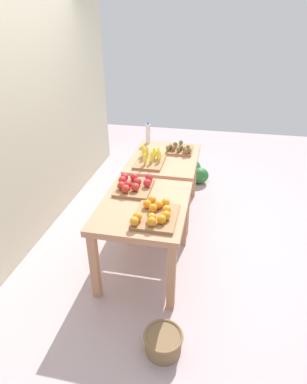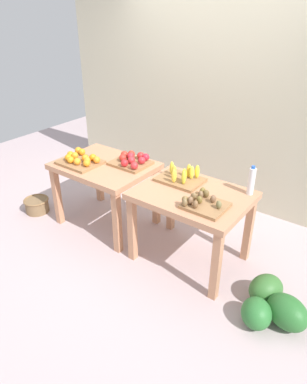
{
  "view_description": "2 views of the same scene",
  "coord_description": "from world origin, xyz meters",
  "px_view_note": "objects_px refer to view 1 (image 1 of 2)",
  "views": [
    {
      "loc": [
        -3.0,
        -0.59,
        2.29
      ],
      "look_at": [
        -0.06,
        0.01,
        0.61
      ],
      "focal_mm": 29.95,
      "sensor_mm": 36.0,
      "label": 1
    },
    {
      "loc": [
        1.97,
        -2.52,
        2.33
      ],
      "look_at": [
        0.1,
        0.02,
        0.61
      ],
      "focal_mm": 32.96,
      "sensor_mm": 36.0,
      "label": 2
    }
  ],
  "objects_px": {
    "display_table_left": "(144,214)",
    "display_table_right": "(164,165)",
    "watermelon_pile": "(190,172)",
    "kiwi_bin": "(180,149)",
    "water_bottle": "(148,133)",
    "apple_bin": "(133,185)",
    "wicker_basket": "(163,342)",
    "banana_crate": "(150,159)",
    "orange_bin": "(155,214)"
  },
  "relations": [
    {
      "from": "display_table_left",
      "to": "display_table_right",
      "type": "distance_m",
      "value": 1.12
    },
    {
      "from": "display_table_left",
      "to": "watermelon_pile",
      "type": "bearing_deg",
      "value": -6.82
    },
    {
      "from": "kiwi_bin",
      "to": "water_bottle",
      "type": "distance_m",
      "value": 0.52
    },
    {
      "from": "display_table_right",
      "to": "watermelon_pile",
      "type": "distance_m",
      "value": 1.11
    },
    {
      "from": "display_table_right",
      "to": "apple_bin",
      "type": "relative_size",
      "value": 2.55
    },
    {
      "from": "wicker_basket",
      "to": "display_table_left",
      "type": "bearing_deg",
      "value": 21.6
    },
    {
      "from": "water_bottle",
      "to": "wicker_basket",
      "type": "relative_size",
      "value": 0.92
    },
    {
      "from": "banana_crate",
      "to": "watermelon_pile",
      "type": "bearing_deg",
      "value": -18.19
    },
    {
      "from": "display_table_right",
      "to": "wicker_basket",
      "type": "distance_m",
      "value": 2.11
    },
    {
      "from": "display_table_right",
      "to": "apple_bin",
      "type": "distance_m",
      "value": 0.9
    },
    {
      "from": "display_table_left",
      "to": "apple_bin",
      "type": "height_order",
      "value": "apple_bin"
    },
    {
      "from": "kiwi_bin",
      "to": "wicker_basket",
      "type": "bearing_deg",
      "value": -175.06
    },
    {
      "from": "water_bottle",
      "to": "orange_bin",
      "type": "bearing_deg",
      "value": -165.85
    },
    {
      "from": "kiwi_bin",
      "to": "watermelon_pile",
      "type": "distance_m",
      "value": 1.01
    },
    {
      "from": "apple_bin",
      "to": "banana_crate",
      "type": "xyz_separation_m",
      "value": [
        0.65,
        -0.03,
        0.0
      ]
    },
    {
      "from": "display_table_right",
      "to": "orange_bin",
      "type": "relative_size",
      "value": 2.29
    },
    {
      "from": "orange_bin",
      "to": "apple_bin",
      "type": "xyz_separation_m",
      "value": [
        0.47,
        0.31,
        0.0
      ]
    },
    {
      "from": "watermelon_pile",
      "to": "apple_bin",
      "type": "bearing_deg",
      "value": 167.25
    },
    {
      "from": "orange_bin",
      "to": "kiwi_bin",
      "type": "height_order",
      "value": "orange_bin"
    },
    {
      "from": "wicker_basket",
      "to": "banana_crate",
      "type": "bearing_deg",
      "value": 15.11
    },
    {
      "from": "apple_bin",
      "to": "water_bottle",
      "type": "distance_m",
      "value": 1.31
    },
    {
      "from": "banana_crate",
      "to": "watermelon_pile",
      "type": "relative_size",
      "value": 0.65
    },
    {
      "from": "apple_bin",
      "to": "watermelon_pile",
      "type": "height_order",
      "value": "apple_bin"
    },
    {
      "from": "display_table_left",
      "to": "water_bottle",
      "type": "height_order",
      "value": "water_bottle"
    },
    {
      "from": "water_bottle",
      "to": "watermelon_pile",
      "type": "relative_size",
      "value": 0.41
    },
    {
      "from": "kiwi_bin",
      "to": "water_bottle",
      "type": "relative_size",
      "value": 1.31
    },
    {
      "from": "banana_crate",
      "to": "wicker_basket",
      "type": "relative_size",
      "value": 1.44
    },
    {
      "from": "watermelon_pile",
      "to": "wicker_basket",
      "type": "height_order",
      "value": "watermelon_pile"
    },
    {
      "from": "display_table_right",
      "to": "watermelon_pile",
      "type": "relative_size",
      "value": 1.54
    },
    {
      "from": "water_bottle",
      "to": "watermelon_pile",
      "type": "distance_m",
      "value": 1.07
    },
    {
      "from": "display_table_left",
      "to": "wicker_basket",
      "type": "distance_m",
      "value": 1.1
    },
    {
      "from": "display_table_right",
      "to": "display_table_left",
      "type": "bearing_deg",
      "value": 180.0
    },
    {
      "from": "orange_bin",
      "to": "kiwi_bin",
      "type": "relative_size",
      "value": 1.24
    },
    {
      "from": "banana_crate",
      "to": "display_table_right",
      "type": "bearing_deg",
      "value": -32.15
    },
    {
      "from": "display_table_left",
      "to": "water_bottle",
      "type": "relative_size",
      "value": 3.71
    },
    {
      "from": "banana_crate",
      "to": "water_bottle",
      "type": "xyz_separation_m",
      "value": [
        0.65,
        0.16,
        0.09
      ]
    },
    {
      "from": "display_table_left",
      "to": "kiwi_bin",
      "type": "relative_size",
      "value": 2.83
    },
    {
      "from": "orange_bin",
      "to": "wicker_basket",
      "type": "distance_m",
      "value": 1.0
    },
    {
      "from": "display_table_left",
      "to": "wicker_basket",
      "type": "relative_size",
      "value": 3.41
    },
    {
      "from": "banana_crate",
      "to": "wicker_basket",
      "type": "height_order",
      "value": "banana_crate"
    },
    {
      "from": "display_table_left",
      "to": "kiwi_bin",
      "type": "xyz_separation_m",
      "value": [
        1.32,
        -0.16,
        0.15
      ]
    },
    {
      "from": "orange_bin",
      "to": "apple_bin",
      "type": "bearing_deg",
      "value": 33.7
    },
    {
      "from": "display_table_right",
      "to": "water_bottle",
      "type": "xyz_separation_m",
      "value": [
        0.43,
        0.3,
        0.25
      ]
    },
    {
      "from": "water_bottle",
      "to": "wicker_basket",
      "type": "xyz_separation_m",
      "value": [
        -2.44,
        -0.65,
        -0.8
      ]
    },
    {
      "from": "kiwi_bin",
      "to": "water_bottle",
      "type": "xyz_separation_m",
      "value": [
        0.24,
        0.46,
        0.1
      ]
    },
    {
      "from": "banana_crate",
      "to": "kiwi_bin",
      "type": "bearing_deg",
      "value": -35.59
    },
    {
      "from": "banana_crate",
      "to": "display_table_left",
      "type": "bearing_deg",
      "value": -171.61
    },
    {
      "from": "display_table_left",
      "to": "water_bottle",
      "type": "distance_m",
      "value": 1.6
    },
    {
      "from": "display_table_left",
      "to": "wicker_basket",
      "type": "xyz_separation_m",
      "value": [
        -0.88,
        -0.35,
        -0.56
      ]
    },
    {
      "from": "apple_bin",
      "to": "wicker_basket",
      "type": "xyz_separation_m",
      "value": [
        -1.14,
        -0.51,
        -0.71
      ]
    }
  ]
}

